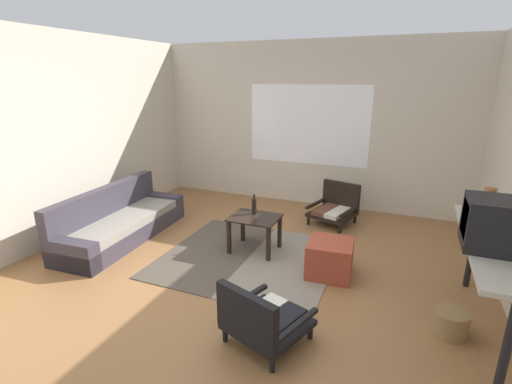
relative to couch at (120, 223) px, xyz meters
name	(u,v)px	position (x,y,z in m)	size (l,w,h in m)	color
ground_plane	(229,287)	(1.93, -0.56, -0.22)	(7.80, 7.80, 0.00)	olive
far_wall_with_window	(309,125)	(1.93, 2.50, 1.13)	(5.60, 0.13, 2.70)	beige
side_wall_left	(51,140)	(-0.73, -0.26, 1.13)	(0.12, 6.60, 2.70)	beige
area_rug	(249,258)	(1.87, 0.11, -0.21)	(2.03, 1.89, 0.01)	#4C4238
couch	(120,223)	(0.00, 0.00, 0.00)	(0.81, 2.07, 0.70)	#38333D
coffee_table	(255,224)	(1.86, 0.33, 0.14)	(0.60, 0.49, 0.46)	black
armchair_by_window	(335,207)	(2.60, 1.70, 0.03)	(0.74, 0.73, 0.59)	black
armchair_striped_foreground	(262,319)	(2.58, -1.25, 0.02)	(0.75, 0.75, 0.57)	black
ottoman_orange	(330,258)	(2.85, 0.10, -0.02)	(0.48, 0.48, 0.40)	#993D28
console_shelf	(493,251)	(4.24, -0.40, 0.56)	(0.44, 1.75, 0.87)	#B2AD9E
crt_television	(504,225)	(4.24, -0.57, 0.84)	(0.54, 0.40, 0.39)	black
clay_vase	(487,208)	(4.24, 0.10, 0.76)	(0.21, 0.21, 0.30)	#935B38
glass_bottle	(254,206)	(1.81, 0.43, 0.35)	(0.06, 0.06, 0.26)	black
wicker_basket	(451,323)	(4.02, -0.51, -0.11)	(0.28, 0.28, 0.22)	olive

